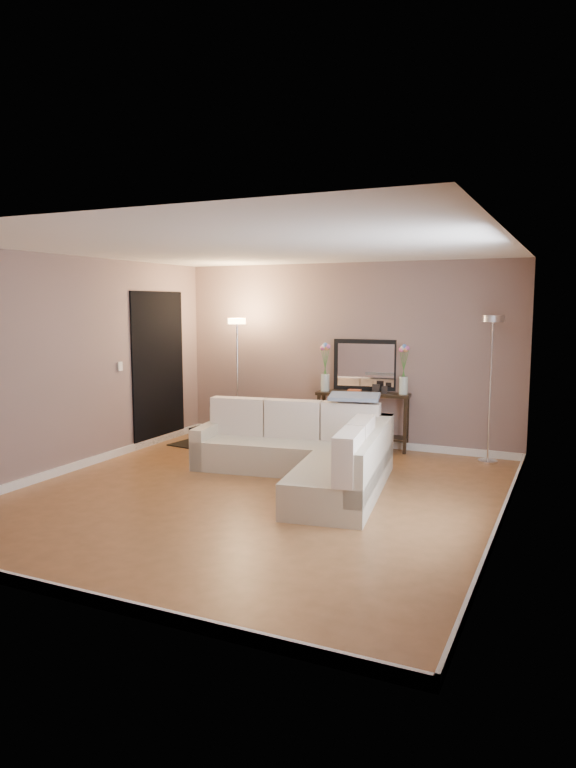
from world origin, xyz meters
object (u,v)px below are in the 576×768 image
at_px(console_table, 357,417).
at_px(sectional_sofa, 310,453).
at_px(floor_lamp_lit, 237,355).
at_px(floor_lamp_unlit, 492,359).

bearing_deg(console_table, sectional_sofa, -89.60).
height_order(floor_lamp_lit, floor_lamp_unlit, floor_lamp_unlit).
xyz_separation_m(sectional_sofa, floor_lamp_lit, (-1.77, 1.46, 0.97)).
bearing_deg(console_table, floor_lamp_lit, -170.65).
xyz_separation_m(sectional_sofa, floor_lamp_unlit, (1.77, 1.68, 1.02)).
xyz_separation_m(console_table, floor_lamp_lit, (-1.75, -0.29, 0.83)).
height_order(sectional_sofa, floor_lamp_unlit, floor_lamp_unlit).
height_order(sectional_sofa, floor_lamp_lit, floor_lamp_lit).
distance_m(sectional_sofa, console_table, 1.76).
bearing_deg(floor_lamp_unlit, floor_lamp_lit, -176.45).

